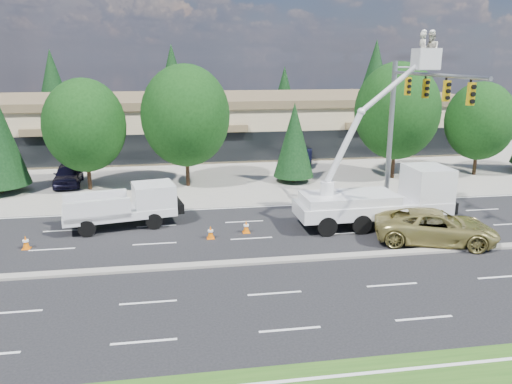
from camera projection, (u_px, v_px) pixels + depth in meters
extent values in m
plane|color=black|center=(261.00, 262.00, 23.14)|extent=(140.00, 140.00, 0.00)
cube|color=gray|center=(222.00, 170.00, 42.21)|extent=(140.00, 22.00, 0.01)
cube|color=gray|center=(261.00, 261.00, 23.12)|extent=(120.00, 0.55, 0.12)
cube|color=tan|center=(213.00, 125.00, 51.10)|extent=(50.00, 15.00, 5.00)
cube|color=brown|center=(212.00, 99.00, 50.41)|extent=(50.40, 15.40, 0.70)
cube|color=black|center=(220.00, 147.00, 44.16)|extent=(48.00, 0.12, 2.60)
cylinder|color=#332114|center=(1.00, 187.00, 34.94)|extent=(0.26, 0.26, 0.80)
cylinder|color=#332114|center=(89.00, 172.00, 35.61)|extent=(0.28, 0.28, 2.56)
ellipsoid|color=black|center=(85.00, 125.00, 34.74)|extent=(5.68, 5.68, 6.54)
cylinder|color=#332114|center=(187.00, 167.00, 36.62)|extent=(0.28, 0.28, 2.86)
ellipsoid|color=black|center=(186.00, 116.00, 35.65)|extent=(6.36, 6.36, 7.31)
cylinder|color=#332114|center=(293.00, 177.00, 38.09)|extent=(0.26, 0.26, 0.80)
cone|color=black|center=(294.00, 140.00, 37.35)|extent=(3.05, 3.05, 5.58)
cylinder|color=#332114|center=(393.00, 160.00, 39.02)|extent=(0.28, 0.28, 2.90)
ellipsoid|color=black|center=(397.00, 111.00, 38.03)|extent=(6.45, 6.45, 7.42)
cylinder|color=#332114|center=(475.00, 160.00, 40.13)|extent=(0.28, 0.28, 2.41)
ellipsoid|color=black|center=(480.00, 121.00, 39.31)|extent=(5.36, 5.36, 6.16)
cylinder|color=#332114|center=(58.00, 133.00, 60.39)|extent=(0.26, 0.26, 0.80)
cone|color=black|center=(53.00, 90.00, 59.06)|extent=(5.18, 5.18, 9.46)
cylinder|color=#332114|center=(175.00, 130.00, 62.49)|extent=(0.26, 0.26, 0.80)
cone|color=black|center=(173.00, 86.00, 61.08)|extent=(5.48, 5.48, 10.02)
cylinder|color=#332114|center=(284.00, 128.00, 64.59)|extent=(0.26, 0.26, 0.80)
cone|color=black|center=(284.00, 97.00, 63.55)|extent=(4.15, 4.15, 7.57)
cylinder|color=#332114|center=(372.00, 126.00, 66.39)|extent=(0.26, 0.26, 0.80)
cone|color=black|center=(375.00, 82.00, 64.89)|extent=(5.82, 5.82, 10.64)
cylinder|color=gray|center=(390.00, 133.00, 32.24)|extent=(0.32, 0.32, 9.00)
cylinder|color=gray|center=(434.00, 75.00, 26.48)|extent=(0.20, 10.00, 0.20)
cylinder|color=gray|center=(415.00, 67.00, 31.36)|extent=(2.60, 0.12, 0.12)
cube|color=gold|center=(408.00, 86.00, 29.54)|extent=(0.32, 0.22, 1.05)
cube|color=gold|center=(426.00, 88.00, 27.44)|extent=(0.32, 0.22, 1.05)
cube|color=gold|center=(447.00, 91.00, 25.34)|extent=(0.32, 0.22, 1.05)
cube|color=gold|center=(471.00, 94.00, 23.24)|extent=(0.32, 0.22, 1.05)
cube|color=silver|center=(120.00, 212.00, 27.78)|extent=(6.38, 3.37, 0.45)
cube|color=silver|center=(154.00, 197.00, 28.24)|extent=(2.61, 2.57, 1.52)
cube|color=black|center=(165.00, 192.00, 28.41)|extent=(0.46, 1.90, 1.01)
cube|color=silver|center=(96.00, 201.00, 28.11)|extent=(3.43, 0.97, 1.11)
cube|color=silver|center=(97.00, 211.00, 26.38)|extent=(3.43, 0.97, 1.11)
cube|color=silver|center=(372.00, 207.00, 27.93)|extent=(8.68, 2.84, 0.75)
cube|color=silver|center=(427.00, 185.00, 28.21)|extent=(2.23, 2.59, 2.15)
cube|color=black|center=(440.00, 182.00, 28.32)|extent=(0.15, 2.15, 1.29)
cube|color=silver|center=(349.00, 198.00, 27.53)|extent=(5.24, 2.63, 0.54)
cylinder|color=silver|center=(327.00, 189.00, 27.14)|extent=(0.75, 0.75, 0.86)
cube|color=silver|center=(426.00, 59.00, 26.28)|extent=(1.21, 1.00, 1.16)
imported|color=beige|center=(423.00, 50.00, 26.12)|extent=(0.46, 0.69, 1.86)
imported|color=beige|center=(431.00, 50.00, 26.21)|extent=(0.73, 0.92, 1.86)
ellipsoid|color=white|center=(424.00, 31.00, 25.88)|extent=(0.28, 0.28, 0.19)
ellipsoid|color=white|center=(432.00, 32.00, 25.96)|extent=(0.28, 0.28, 0.19)
cube|color=#E46407|center=(27.00, 248.00, 24.78)|extent=(0.40, 0.40, 0.03)
cone|color=#E46407|center=(26.00, 242.00, 24.69)|extent=(0.36, 0.36, 0.70)
cylinder|color=white|center=(26.00, 241.00, 24.67)|extent=(0.29, 0.29, 0.10)
cube|color=#E46407|center=(211.00, 238.00, 26.21)|extent=(0.40, 0.40, 0.03)
cone|color=#E46407|center=(211.00, 232.00, 26.12)|extent=(0.36, 0.36, 0.70)
cylinder|color=white|center=(211.00, 231.00, 26.10)|extent=(0.29, 0.29, 0.10)
cube|color=#E46407|center=(246.00, 232.00, 27.07)|extent=(0.40, 0.40, 0.03)
cone|color=#E46407|center=(246.00, 227.00, 26.98)|extent=(0.36, 0.36, 0.70)
cylinder|color=white|center=(246.00, 225.00, 26.96)|extent=(0.29, 0.29, 0.10)
cube|color=#E46407|center=(357.00, 228.00, 27.83)|extent=(0.40, 0.40, 0.03)
cone|color=#E46407|center=(357.00, 222.00, 27.74)|extent=(0.36, 0.36, 0.70)
cylinder|color=white|center=(357.00, 221.00, 27.72)|extent=(0.29, 0.29, 0.10)
imported|color=#9F934D|center=(436.00, 227.00, 25.43)|extent=(6.66, 4.61, 1.69)
imported|color=black|center=(68.00, 174.00, 37.03)|extent=(2.23, 4.80, 1.59)
imported|color=black|center=(304.00, 157.00, 44.08)|extent=(2.48, 4.39, 1.37)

